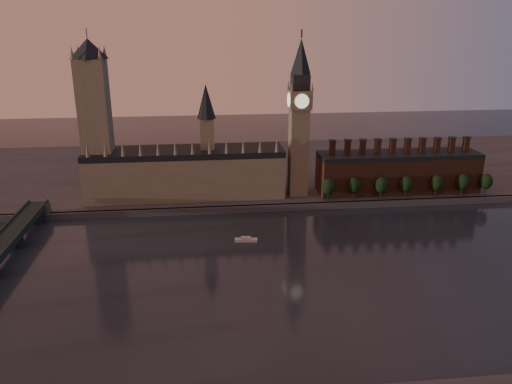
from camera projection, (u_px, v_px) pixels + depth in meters
ground at (319, 277)px, 237.31m from camera, size 900.00×900.00×0.00m
north_bank at (269, 170)px, 404.32m from camera, size 900.00×182.00×4.00m
palace_of_westminster at (187, 170)px, 331.93m from camera, size 130.00×30.30×74.00m
victoria_tower at (95, 116)px, 314.26m from camera, size 24.00×24.00×108.00m
big_ben at (299, 117)px, 323.72m from camera, size 15.00×15.00×107.00m
chimney_block at (398, 171)px, 343.45m from camera, size 110.00×25.00×37.00m
embankment_tree_0 at (329, 187)px, 324.69m from camera, size 8.60×8.60×14.88m
embankment_tree_1 at (354, 185)px, 327.57m from camera, size 8.60×8.60×14.88m
embankment_tree_2 at (381, 185)px, 327.92m from camera, size 8.60×8.60×14.88m
embankment_tree_3 at (406, 184)px, 330.04m from camera, size 8.60×8.60×14.88m
embankment_tree_4 at (437, 183)px, 332.53m from camera, size 8.60×8.60×14.88m
embankment_tree_5 at (463, 182)px, 334.58m from camera, size 8.60×8.60×14.88m
embankment_tree_6 at (486, 182)px, 335.41m from camera, size 8.60×8.60×14.88m
river_boat at (246, 240)px, 275.70m from camera, size 12.95×5.24×2.52m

